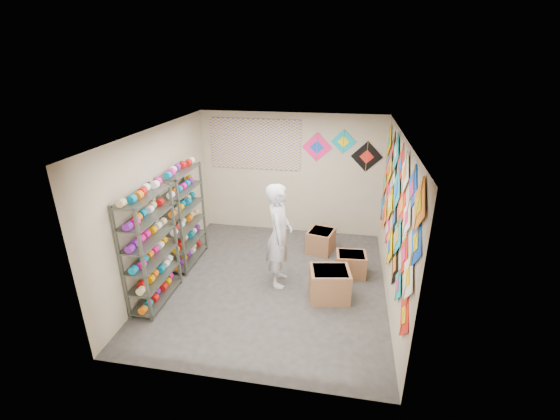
% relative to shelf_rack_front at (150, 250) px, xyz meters
% --- Properties ---
extents(ground, '(4.50, 4.50, 0.00)m').
position_rel_shelf_rack_front_xyz_m(ground, '(1.78, 0.85, -0.95)').
color(ground, '#312E2B').
extents(room_walls, '(4.50, 4.50, 4.50)m').
position_rel_shelf_rack_front_xyz_m(room_walls, '(1.78, 0.85, 0.69)').
color(room_walls, '#B8A78C').
rests_on(room_walls, ground).
extents(shelf_rack_front, '(0.40, 1.10, 1.90)m').
position_rel_shelf_rack_front_xyz_m(shelf_rack_front, '(0.00, 0.00, 0.00)').
color(shelf_rack_front, '#4C5147').
rests_on(shelf_rack_front, ground).
extents(shelf_rack_back, '(0.40, 1.10, 1.90)m').
position_rel_shelf_rack_front_xyz_m(shelf_rack_back, '(0.00, 1.30, 0.00)').
color(shelf_rack_back, '#4C5147').
rests_on(shelf_rack_back, ground).
extents(string_spools, '(0.12, 2.36, 0.12)m').
position_rel_shelf_rack_front_xyz_m(string_spools, '(-0.00, 0.65, 0.10)').
color(string_spools, '#F60D92').
rests_on(string_spools, ground).
extents(kite_wall_display, '(0.06, 4.28, 2.10)m').
position_rel_shelf_rack_front_xyz_m(kite_wall_display, '(3.76, 0.89, 0.70)').
color(kite_wall_display, red).
rests_on(kite_wall_display, room_walls).
extents(back_wall_kites, '(1.71, 0.02, 0.90)m').
position_rel_shelf_rack_front_xyz_m(back_wall_kites, '(2.88, 3.09, 1.01)').
color(back_wall_kites, '#F31B6C').
rests_on(back_wall_kites, room_walls).
extents(poster, '(2.00, 0.01, 1.10)m').
position_rel_shelf_rack_front_xyz_m(poster, '(0.98, 3.08, 1.05)').
color(poster, '#5D4BA3').
rests_on(poster, room_walls).
extents(shopkeeper, '(0.76, 0.56, 1.87)m').
position_rel_shelf_rack_front_xyz_m(shopkeeper, '(1.91, 0.89, -0.01)').
color(shopkeeper, beige).
rests_on(shopkeeper, ground).
extents(carton_a, '(0.73, 0.64, 0.54)m').
position_rel_shelf_rack_front_xyz_m(carton_a, '(2.82, 0.57, -0.68)').
color(carton_a, '#976742').
rests_on(carton_a, ground).
extents(carton_b, '(0.57, 0.48, 0.44)m').
position_rel_shelf_rack_front_xyz_m(carton_b, '(3.17, 1.36, -0.73)').
color(carton_b, '#976742').
rests_on(carton_b, ground).
extents(carton_c, '(0.61, 0.64, 0.47)m').
position_rel_shelf_rack_front_xyz_m(carton_c, '(2.56, 2.17, -0.71)').
color(carton_c, '#976742').
rests_on(carton_c, ground).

